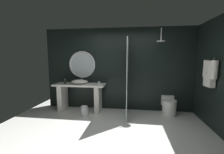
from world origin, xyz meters
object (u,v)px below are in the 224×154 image
soap_dispenser (65,81)px  round_wall_mirror (82,65)px  vessel_sink (79,82)px  rain_shower_head (161,40)px  tumbler_cup (99,83)px  toilet (169,106)px  waste_bin (84,111)px  hanging_bathrobe (210,72)px

soap_dispenser → round_wall_mirror: 0.76m
vessel_sink → round_wall_mirror: round_wall_mirror is taller
vessel_sink → rain_shower_head: bearing=-0.7°
tumbler_cup → round_wall_mirror: round_wall_mirror is taller
toilet → waste_bin: (-2.44, -0.48, -0.10)m
tumbler_cup → rain_shower_head: rain_shower_head is taller
vessel_sink → toilet: size_ratio=0.85×
round_wall_mirror → toilet: bearing=-4.5°
toilet → hanging_bathrobe: bearing=-48.3°
tumbler_cup → rain_shower_head: (1.80, -0.04, 1.26)m
rain_shower_head → waste_bin: rain_shower_head is taller
tumbler_cup → toilet: bearing=0.8°
vessel_sink → round_wall_mirror: (0.01, 0.25, 0.52)m
soap_dispenser → tumbler_cup: bearing=3.0°
tumbler_cup → waste_bin: (-0.34, -0.45, -0.75)m
rain_shower_head → toilet: rain_shower_head is taller
round_wall_mirror → rain_shower_head: 2.52m
hanging_bathrobe → toilet: bearing=131.7°
round_wall_mirror → rain_shower_head: (2.40, -0.28, 0.71)m
rain_shower_head → hanging_bathrobe: rain_shower_head is taller
tumbler_cup → hanging_bathrobe: 2.93m
round_wall_mirror → vessel_sink: bearing=-92.9°
soap_dispenser → round_wall_mirror: bearing=32.2°
waste_bin → tumbler_cup: bearing=53.4°
round_wall_mirror → waste_bin: size_ratio=2.82×
vessel_sink → round_wall_mirror: bearing=87.1°
vessel_sink → soap_dispenser: (-0.46, -0.05, 0.00)m
hanging_bathrobe → waste_bin: bearing=174.7°
hanging_bathrobe → toilet: size_ratio=1.09×
round_wall_mirror → rain_shower_head: bearing=-6.7°
toilet → rain_shower_head: bearing=-167.9°
toilet → soap_dispenser: bearing=-178.5°
vessel_sink → rain_shower_head: (2.42, -0.03, 1.23)m
soap_dispenser → hanging_bathrobe: 3.96m
hanging_bathrobe → vessel_sink: bearing=167.8°
round_wall_mirror → waste_bin: round_wall_mirror is taller
rain_shower_head → soap_dispenser: bearing=-179.7°
rain_shower_head → toilet: (0.31, 0.07, -1.90)m
vessel_sink → soap_dispenser: size_ratio=3.45×
hanging_bathrobe → waste_bin: size_ratio=2.16×
vessel_sink → rain_shower_head: size_ratio=1.40×
tumbler_cup → soap_dispenser: bearing=-177.0°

